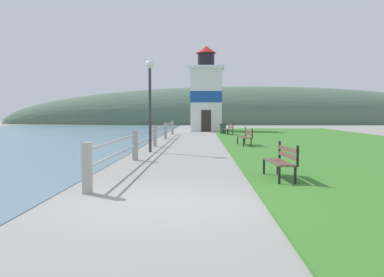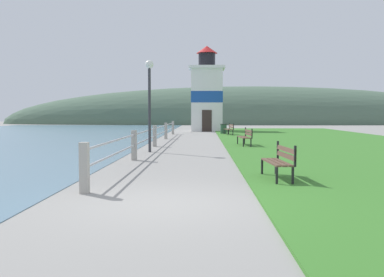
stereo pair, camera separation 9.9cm
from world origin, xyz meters
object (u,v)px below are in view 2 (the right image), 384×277
lighthouse (207,95)px  park_bench_midway (246,136)px  lamp_post (149,89)px  trash_bin (224,129)px  park_bench_near (280,159)px  park_bench_far (230,128)px

lighthouse → park_bench_midway: bearing=-84.5°
park_bench_midway → lamp_post: bearing=32.5°
trash_bin → lamp_post: lamp_post is taller
park_bench_near → lighthouse: 30.52m
park_bench_far → lighthouse: lighthouse is taller
park_bench_near → park_bench_midway: size_ratio=0.86×
park_bench_far → lamp_post: 15.07m
lamp_post → park_bench_far: bearing=73.2°
park_bench_near → lamp_post: 9.17m
lighthouse → lamp_post: lighthouse is taller
park_bench_near → trash_bin: (-0.31, 23.80, -0.11)m
park_bench_midway → park_bench_far: 10.94m
lighthouse → park_bench_far: bearing=-78.4°
park_bench_midway → park_bench_far: bearing=-93.2°
park_bench_midway → lamp_post: 5.99m
park_bench_near → trash_bin: 23.81m
lamp_post → lighthouse: bearing=83.4°
park_bench_midway → trash_bin: (-0.55, 12.64, -0.12)m
lighthouse → lamp_post: (-2.61, -22.50, -0.73)m
park_bench_near → park_bench_far: 22.10m
park_bench_far → lighthouse: 8.90m
lighthouse → trash_bin: 7.32m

